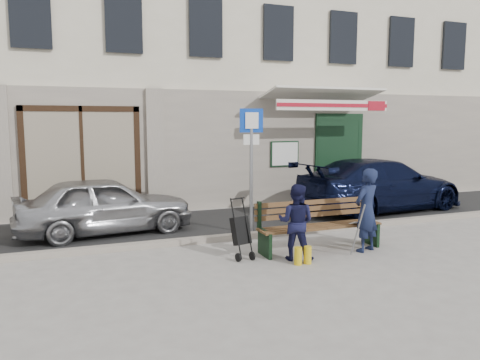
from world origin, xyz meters
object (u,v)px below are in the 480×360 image
parking_sign (251,151)px  bench (318,226)px  stroller (241,232)px  woman (296,222)px  man (366,210)px  car_navy (380,185)px  car_silver (105,205)px

parking_sign → bench: (0.68, -1.59, -1.31)m
bench → stroller: size_ratio=2.29×
woman → man: bearing=-139.6°
car_navy → stroller: size_ratio=4.60×
car_silver → woman: woman is taller
car_navy → woman: car_navy is taller
woman → stroller: 0.97m
car_navy → man: bearing=132.3°
parking_sign → woman: bearing=-80.0°
man → stroller: 2.36m
man → car_silver: bearing=-56.9°
car_navy → woman: bearing=120.3°
bench → stroller: (-1.50, 0.04, 0.01)m
stroller → car_silver: bearing=112.4°
parking_sign → bench: parking_sign is taller
parking_sign → woman: parking_sign is taller
woman → stroller: bearing=13.1°
car_navy → bench: size_ratio=2.00×
car_navy → bench: (-3.53, -2.81, -0.24)m
car_navy → stroller: bearing=111.8°
car_navy → parking_sign: 4.51m
man → car_navy: bearing=-152.1°
bench → car_navy: bearing=38.5°
bench → woman: woman is taller
car_silver → car_navy: (7.09, 0.07, 0.08)m
car_silver → parking_sign: bearing=-118.5°
car_navy → woman: 5.26m
parking_sign → stroller: 2.18m
car_silver → stroller: car_silver is taller
car_silver → parking_sign: parking_sign is taller
car_navy → stroller: car_navy is taller
car_silver → car_navy: car_navy is taller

